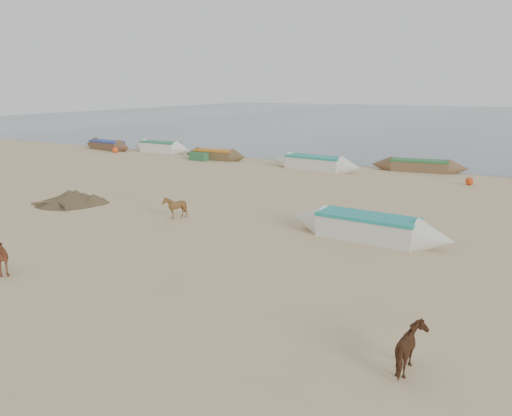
{
  "coord_description": "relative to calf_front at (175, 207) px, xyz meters",
  "views": [
    {
      "loc": [
        8.68,
        -12.16,
        5.49
      ],
      "look_at": [
        0.0,
        4.0,
        1.0
      ],
      "focal_mm": 35.0,
      "sensor_mm": 36.0,
      "label": 1
    }
  ],
  "objects": [
    {
      "name": "near_canoe",
      "position": [
        8.07,
        0.94,
        -0.03
      ],
      "size": [
        6.25,
        1.78,
        0.91
      ],
      "primitive_type": null,
      "rotation": [
        0.0,
        0.0,
        -0.08
      ],
      "color": "silver",
      "rests_on": "ground"
    },
    {
      "name": "debris_pile",
      "position": [
        -6.21,
        -0.07,
        -0.24
      ],
      "size": [
        4.37,
        4.37,
        0.5
      ],
      "primitive_type": "cone",
      "rotation": [
        0.0,
        0.0,
        0.43
      ],
      "color": "brown",
      "rests_on": "ground"
    },
    {
      "name": "beach_clutter",
      "position": [
        8.33,
        15.33,
        -0.19
      ],
      "size": [
        43.97,
        4.69,
        0.64
      ],
      "color": "#2C633A",
      "rests_on": "ground"
    },
    {
      "name": "calf_right",
      "position": [
        11.33,
        -7.3,
        -0.01
      ],
      "size": [
        1.13,
        1.2,
        0.95
      ],
      "primitive_type": "imported",
      "rotation": [
        0.0,
        0.0,
        2.0
      ],
      "color": "#4E2D19",
      "rests_on": "ground"
    },
    {
      "name": "calf_front",
      "position": [
        0.0,
        0.0,
        0.0
      ],
      "size": [
        1.11,
        1.06,
        0.98
      ],
      "primitive_type": "imported",
      "rotation": [
        0.0,
        0.0,
        -1.2
      ],
      "color": "brown",
      "rests_on": "ground"
    },
    {
      "name": "waterline_canoes",
      "position": [
        4.03,
        16.11,
        -0.06
      ],
      "size": [
        57.07,
        4.73,
        0.93
      ],
      "color": "brown",
      "rests_on": "ground"
    },
    {
      "name": "sea",
      "position": [
        4.12,
        77.64,
        -0.48
      ],
      "size": [
        160.0,
        160.0,
        0.0
      ],
      "primitive_type": "plane",
      "color": "slate",
      "rests_on": "ground"
    },
    {
      "name": "ground",
      "position": [
        4.12,
        -4.36,
        -0.49
      ],
      "size": [
        140.0,
        140.0,
        0.0
      ],
      "primitive_type": "plane",
      "color": "tan",
      "rests_on": "ground"
    }
  ]
}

